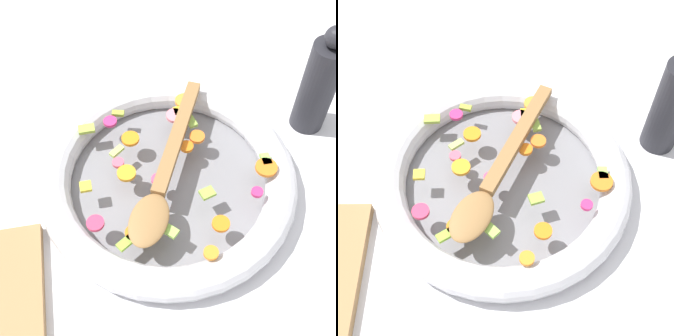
# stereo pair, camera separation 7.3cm
# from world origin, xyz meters

# --- Properties ---
(ground_plane) EXTENTS (4.00, 4.00, 0.00)m
(ground_plane) POSITION_xyz_m (0.00, 0.00, 0.00)
(ground_plane) COLOR silver
(skillet) EXTENTS (0.41, 0.41, 0.05)m
(skillet) POSITION_xyz_m (0.00, 0.00, 0.02)
(skillet) COLOR slate
(skillet) RESTS_ON ground_plane
(chopped_vegetables) EXTENTS (0.32, 0.31, 0.01)m
(chopped_vegetables) POSITION_xyz_m (-0.00, 0.00, 0.05)
(chopped_vegetables) COLOR orange
(chopped_vegetables) RESTS_ON skillet
(wooden_spoon) EXTENTS (0.31, 0.18, 0.01)m
(wooden_spoon) POSITION_xyz_m (0.02, -0.01, 0.06)
(wooden_spoon) COLOR olive
(wooden_spoon) RESTS_ON chopped_vegetables
(pepper_mill) EXTENTS (0.06, 0.06, 0.21)m
(pepper_mill) POSITION_xyz_m (-0.09, 0.27, 0.09)
(pepper_mill) COLOR #232328
(pepper_mill) RESTS_ON ground_plane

